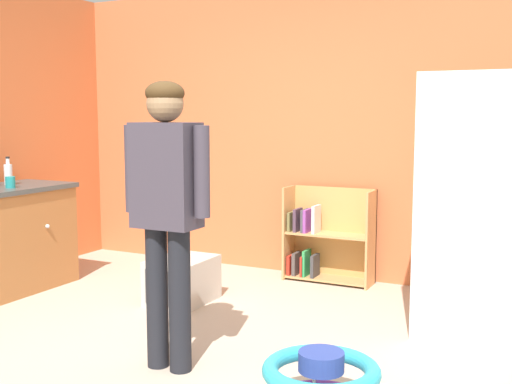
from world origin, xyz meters
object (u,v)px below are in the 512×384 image
Objects in this scene: teal_cup at (10,182)px; baby_walker at (321,382)px; standing_person at (167,197)px; refrigerator at (476,206)px; bookshelf at (324,240)px; pet_carrier at (182,280)px; clear_bottle at (8,174)px.

baby_walker is at bearing -16.07° from teal_cup.
baby_walker is (1.01, -0.13, -0.87)m from standing_person.
refrigerator is 1.05× the size of standing_person.
bookshelf reaches higher than pet_carrier.
baby_walker is (0.91, -2.47, -0.21)m from bookshelf.
teal_cup reaches higher than baby_walker.
baby_walker is at bearing -37.83° from pet_carrier.
baby_walker is 3.56m from clear_bottle.
pet_carrier is (-1.69, 1.31, 0.02)m from baby_walker.
baby_walker is 3.32m from teal_cup.
refrigerator reaches higher than bookshelf.
standing_person is 6.90× the size of clear_bottle.
baby_walker is at bearing -107.73° from refrigerator.
clear_bottle reaches higher than pet_carrier.
bookshelf is at bearing 148.02° from refrigerator.
pet_carrier is at bearing 16.60° from teal_cup.
standing_person is at bearing -21.95° from clear_bottle.
clear_bottle is at bearing 162.29° from baby_walker.
standing_person is at bearing -136.29° from refrigerator.
baby_walker is at bearing -17.71° from clear_bottle.
pet_carrier is (-0.78, -1.16, -0.19)m from bookshelf.
bookshelf is 2.43m from standing_person.
clear_bottle reaches higher than bookshelf.
pet_carrier is (-2.20, -0.28, -0.71)m from refrigerator.
bookshelf reaches higher than baby_walker.
refrigerator is at bearing 10.92° from teal_cup.
pet_carrier is at bearing -124.05° from bookshelf.
clear_bottle is at bearing 140.71° from teal_cup.
standing_person is (-0.11, -2.34, 0.66)m from bookshelf.
bookshelf is 3.46× the size of clear_bottle.
refrigerator is at bearing 72.27° from baby_walker.
standing_person is 3.08× the size of pet_carrier.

